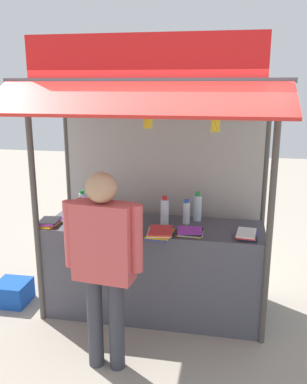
{
  "coord_description": "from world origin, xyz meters",
  "views": [
    {
      "loc": [
        0.75,
        -3.92,
        2.39
      ],
      "look_at": [
        0.0,
        0.0,
        1.34
      ],
      "focal_mm": 38.57,
      "sensor_mm": 36.0,
      "label": 1
    }
  ],
  "objects_px": {
    "magazine_stack_left": "(190,232)",
    "magazine_stack_mid_right": "(49,222)",
    "water_bottle_rear_center": "(165,211)",
    "water_bottle_far_right": "(99,208)",
    "water_bottle_center": "(186,212)",
    "banana_bunch_rightmost": "(215,122)",
    "banana_bunch_inner_left": "(148,120)",
    "water_bottle_back_left": "(82,203)",
    "water_bottle_back_right": "(197,207)",
    "vendor_person": "(104,255)",
    "magazine_stack_mid_left": "(160,233)",
    "magazine_stack_right": "(247,234)",
    "plastic_crate": "(13,292)"
  },
  "relations": [
    {
      "from": "water_bottle_center",
      "to": "magazine_stack_mid_right",
      "type": "height_order",
      "value": "water_bottle_center"
    },
    {
      "from": "magazine_stack_mid_left",
      "to": "banana_bunch_rightmost",
      "type": "xyz_separation_m",
      "value": [
        0.49,
        -0.17,
        1.07
      ]
    },
    {
      "from": "water_bottle_far_right",
      "to": "magazine_stack_mid_right",
      "type": "relative_size",
      "value": 0.81
    },
    {
      "from": "water_bottle_back_right",
      "to": "water_bottle_back_left",
      "type": "xyz_separation_m",
      "value": [
        -1.26,
        -0.03,
        -0.02
      ]
    },
    {
      "from": "water_bottle_center",
      "to": "banana_bunch_rightmost",
      "type": "relative_size",
      "value": 0.83
    },
    {
      "from": "water_bottle_far_right",
      "to": "water_bottle_rear_center",
      "type": "distance_m",
      "value": 0.74
    },
    {
      "from": "water_bottle_back_left",
      "to": "magazine_stack_left",
      "type": "relative_size",
      "value": 1.02
    },
    {
      "from": "water_bottle_rear_center",
      "to": "water_bottle_far_right",
      "type": "bearing_deg",
      "value": 171.76
    },
    {
      "from": "banana_bunch_rightmost",
      "to": "magazine_stack_mid_left",
      "type": "bearing_deg",
      "value": 160.58
    },
    {
      "from": "water_bottle_rear_center",
      "to": "plastic_crate",
      "type": "bearing_deg",
      "value": -174.95
    },
    {
      "from": "vendor_person",
      "to": "magazine_stack_left",
      "type": "bearing_deg",
      "value": 56.42
    },
    {
      "from": "magazine_stack_mid_right",
      "to": "vendor_person",
      "type": "bearing_deg",
      "value": -42.28
    },
    {
      "from": "water_bottle_back_left",
      "to": "vendor_person",
      "type": "bearing_deg",
      "value": -62.46
    },
    {
      "from": "magazine_stack_mid_right",
      "to": "banana_bunch_inner_left",
      "type": "distance_m",
      "value": 1.55
    },
    {
      "from": "water_bottle_rear_center",
      "to": "water_bottle_back_left",
      "type": "xyz_separation_m",
      "value": [
        -0.95,
        0.17,
        -0.02
      ]
    },
    {
      "from": "magazine_stack_mid_left",
      "to": "vendor_person",
      "type": "height_order",
      "value": "vendor_person"
    },
    {
      "from": "water_bottle_back_right",
      "to": "vendor_person",
      "type": "relative_size",
      "value": 0.18
    },
    {
      "from": "water_bottle_far_right",
      "to": "water_bottle_back_left",
      "type": "height_order",
      "value": "water_bottle_back_left"
    },
    {
      "from": "water_bottle_rear_center",
      "to": "vendor_person",
      "type": "bearing_deg",
      "value": -109.25
    },
    {
      "from": "water_bottle_back_right",
      "to": "plastic_crate",
      "type": "distance_m",
      "value": 2.27
    },
    {
      "from": "water_bottle_center",
      "to": "magazine_stack_right",
      "type": "height_order",
      "value": "water_bottle_center"
    },
    {
      "from": "water_bottle_center",
      "to": "plastic_crate",
      "type": "bearing_deg",
      "value": -173.23
    },
    {
      "from": "water_bottle_back_right",
      "to": "water_bottle_far_right",
      "type": "distance_m",
      "value": 1.05
    },
    {
      "from": "water_bottle_back_right",
      "to": "banana_bunch_rightmost",
      "type": "height_order",
      "value": "banana_bunch_rightmost"
    },
    {
      "from": "banana_bunch_inner_left",
      "to": "water_bottle_center",
      "type": "bearing_deg",
      "value": 62.88
    },
    {
      "from": "magazine_stack_left",
      "to": "magazine_stack_mid_right",
      "type": "height_order",
      "value": "magazine_stack_mid_right"
    },
    {
      "from": "water_bottle_back_left",
      "to": "magazine_stack_right",
      "type": "xyz_separation_m",
      "value": [
        1.77,
        -0.37,
        -0.1
      ]
    },
    {
      "from": "magazine_stack_mid_right",
      "to": "water_bottle_far_right",
      "type": "bearing_deg",
      "value": 37.96
    },
    {
      "from": "water_bottle_back_right",
      "to": "magazine_stack_right",
      "type": "relative_size",
      "value": 1.0
    },
    {
      "from": "water_bottle_rear_center",
      "to": "plastic_crate",
      "type": "relative_size",
      "value": 0.85
    },
    {
      "from": "banana_bunch_rightmost",
      "to": "water_bottle_rear_center",
      "type": "bearing_deg",
      "value": 135.77
    },
    {
      "from": "magazine_stack_left",
      "to": "magazine_stack_right",
      "type": "bearing_deg",
      "value": 2.59
    },
    {
      "from": "magazine_stack_mid_left",
      "to": "banana_bunch_rightmost",
      "type": "distance_m",
      "value": 1.19
    },
    {
      "from": "water_bottle_center",
      "to": "banana_bunch_rightmost",
      "type": "xyz_separation_m",
      "value": [
        0.28,
        -0.56,
        0.97
      ]
    },
    {
      "from": "magazine_stack_left",
      "to": "plastic_crate",
      "type": "distance_m",
      "value": 2.17
    },
    {
      "from": "water_bottle_back_left",
      "to": "magazine_stack_mid_right",
      "type": "bearing_deg",
      "value": -118.34
    },
    {
      "from": "water_bottle_far_right",
      "to": "banana_bunch_rightmost",
      "type": "relative_size",
      "value": 0.73
    },
    {
      "from": "water_bottle_far_right",
      "to": "magazine_stack_mid_left",
      "type": "height_order",
      "value": "water_bottle_far_right"
    },
    {
      "from": "magazine_stack_right",
      "to": "banana_bunch_inner_left",
      "type": "relative_size",
      "value": 1.06
    },
    {
      "from": "water_bottle_back_left",
      "to": "magazine_stack_mid_right",
      "type": "height_order",
      "value": "water_bottle_back_left"
    },
    {
      "from": "water_bottle_back_left",
      "to": "water_bottle_back_right",
      "type": "bearing_deg",
      "value": 1.41
    },
    {
      "from": "water_bottle_center",
      "to": "magazine_stack_mid_left",
      "type": "height_order",
      "value": "water_bottle_center"
    },
    {
      "from": "water_bottle_far_right",
      "to": "banana_bunch_inner_left",
      "type": "relative_size",
      "value": 0.78
    },
    {
      "from": "water_bottle_back_left",
      "to": "banana_bunch_inner_left",
      "type": "xyz_separation_m",
      "value": [
        0.87,
        -0.66,
        0.98
      ]
    },
    {
      "from": "water_bottle_center",
      "to": "magazine_stack_right",
      "type": "relative_size",
      "value": 0.84
    },
    {
      "from": "water_bottle_rear_center",
      "to": "magazine_stack_mid_left",
      "type": "distance_m",
      "value": 0.33
    },
    {
      "from": "water_bottle_rear_center",
      "to": "magazine_stack_mid_left",
      "type": "height_order",
      "value": "water_bottle_rear_center"
    },
    {
      "from": "water_bottle_center",
      "to": "magazine_stack_mid_right",
      "type": "xyz_separation_m",
      "value": [
        -1.38,
        -0.31,
        -0.09
      ]
    },
    {
      "from": "magazine_stack_mid_left",
      "to": "banana_bunch_inner_left",
      "type": "relative_size",
      "value": 1.12
    },
    {
      "from": "magazine_stack_mid_left",
      "to": "vendor_person",
      "type": "xyz_separation_m",
      "value": [
        -0.35,
        -0.67,
        0.03
      ]
    }
  ]
}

